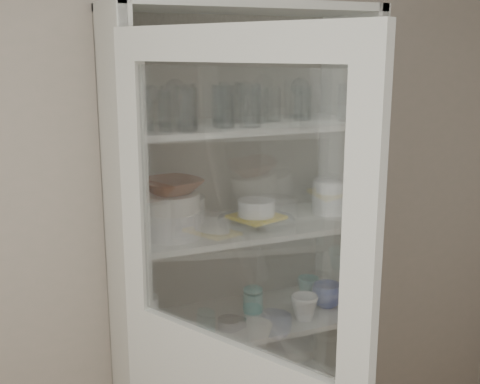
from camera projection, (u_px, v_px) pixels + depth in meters
name	position (u px, v px, depth m)	size (l,w,h in m)	color
wall_back	(175.00, 205.00, 2.51)	(3.60, 0.02, 2.60)	#BAB09F
pantry_cabinet	(234.00, 292.00, 2.52)	(1.00, 0.45, 2.10)	silver
tumbler_0	(142.00, 110.00, 2.03)	(0.07, 0.07, 0.15)	silver
tumbler_1	(168.00, 111.00, 2.05)	(0.07, 0.07, 0.14)	silver
tumbler_2	(187.00, 110.00, 2.06)	(0.07, 0.07, 0.14)	silver
tumbler_3	(225.00, 107.00, 2.13)	(0.07, 0.07, 0.15)	silver
tumbler_4	(250.00, 105.00, 2.16)	(0.08, 0.08, 0.16)	silver
tumbler_5	(355.00, 105.00, 2.30)	(0.06, 0.06, 0.13)	silver
tumbler_6	(347.00, 102.00, 2.35)	(0.07, 0.07, 0.14)	silver
tumbler_7	(171.00, 106.00, 2.16)	(0.07, 0.07, 0.15)	silver
tumbler_8	(186.00, 105.00, 2.17)	(0.08, 0.08, 0.15)	silver
tumbler_9	(229.00, 102.00, 2.29)	(0.08, 0.08, 0.16)	silver
tumbler_10	(273.00, 104.00, 2.34)	(0.07, 0.07, 0.13)	silver
tumbler_11	(303.00, 103.00, 2.37)	(0.07, 0.07, 0.14)	silver
goblet_0	(152.00, 103.00, 2.23)	(0.07, 0.07, 0.16)	silver
goblet_1	(176.00, 99.00, 2.28)	(0.08, 0.08, 0.18)	silver
goblet_2	(239.00, 100.00, 2.39)	(0.07, 0.07, 0.16)	silver
goblet_3	(300.00, 95.00, 2.51)	(0.08, 0.08, 0.17)	silver
plate_stack_front	(172.00, 224.00, 2.21)	(0.22, 0.22, 0.10)	white
plate_stack_back	(177.00, 209.00, 2.42)	(0.23, 0.23, 0.10)	white
cream_bowl	(171.00, 202.00, 2.19)	(0.21, 0.21, 0.07)	white
terracotta_bowl	(171.00, 186.00, 2.18)	(0.22, 0.22, 0.05)	#632814
glass_platter	(256.00, 221.00, 2.40)	(0.31, 0.31, 0.02)	silver
yellow_trivet	(256.00, 217.00, 2.39)	(0.18, 0.18, 0.01)	yellow
white_ramekin	(256.00, 208.00, 2.38)	(0.15, 0.15, 0.06)	white
grey_bowl_stack	(330.00, 196.00, 2.53)	(0.15, 0.15, 0.14)	silver
mug_blue	(327.00, 295.00, 2.57)	(0.13, 0.13, 0.10)	navy
mug_teal	(308.00, 287.00, 2.67)	(0.10, 0.10, 0.09)	#187076
mug_white	(304.00, 307.00, 2.44)	(0.11, 0.11, 0.10)	white
teal_jar	(253.00, 300.00, 2.52)	(0.08, 0.08, 0.10)	#187076
measuring_cups	(230.00, 323.00, 2.37)	(0.10, 0.10, 0.04)	silver
white_canister	(144.00, 313.00, 2.35)	(0.12, 0.12, 0.14)	white
tumbler_12	(260.00, 106.00, 2.28)	(0.07, 0.07, 0.13)	silver
tumbler_13	(223.00, 106.00, 2.16)	(0.08, 0.08, 0.15)	silver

